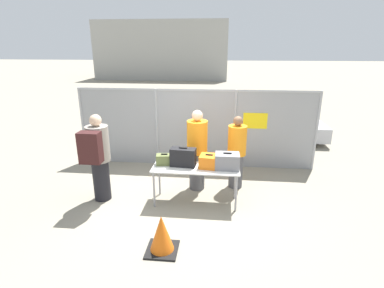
{
  "coord_description": "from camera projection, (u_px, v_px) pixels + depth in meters",
  "views": [
    {
      "loc": [
        0.67,
        -5.51,
        3.06
      ],
      "look_at": [
        0.06,
        0.52,
        1.05
      ],
      "focal_mm": 28.0,
      "sensor_mm": 36.0,
      "label": 1
    }
  ],
  "objects": [
    {
      "name": "inspection_table",
      "position": [
        196.0,
        171.0,
        5.92
      ],
      "size": [
        1.71,
        0.64,
        0.77
      ],
      "color": "silver",
      "rests_on": "ground_plane"
    },
    {
      "name": "fence_section",
      "position": [
        196.0,
        127.0,
        7.72
      ],
      "size": [
        6.13,
        0.07,
        2.02
      ],
      "color": "#9EA0A5",
      "rests_on": "ground_plane"
    },
    {
      "name": "security_worker_far",
      "position": [
        237.0,
        151.0,
        6.56
      ],
      "size": [
        0.4,
        0.4,
        1.63
      ],
      "rotation": [
        0.0,
        0.0,
        3.0
      ],
      "color": "#4C4C51",
      "rests_on": "ground_plane"
    },
    {
      "name": "traffic_cone",
      "position": [
        162.0,
        235.0,
        4.6
      ],
      "size": [
        0.49,
        0.49,
        0.61
      ],
      "color": "black",
      "rests_on": "ground_plane"
    },
    {
      "name": "suitcase_olive",
      "position": [
        164.0,
        160.0,
        6.02
      ],
      "size": [
        0.35,
        0.25,
        0.23
      ],
      "color": "#566033",
      "rests_on": "inspection_table"
    },
    {
      "name": "security_worker_near",
      "position": [
        197.0,
        149.0,
        6.46
      ],
      "size": [
        0.44,
        0.44,
        1.78
      ],
      "rotation": [
        0.0,
        0.0,
        3.16
      ],
      "color": "#4C4C51",
      "rests_on": "ground_plane"
    },
    {
      "name": "distant_hangar",
      "position": [
        167.0,
        50.0,
        30.11
      ],
      "size": [
        12.07,
        8.35,
        5.19
      ],
      "color": "#999993",
      "rests_on": "ground_plane"
    },
    {
      "name": "suitcase_grey",
      "position": [
        227.0,
        161.0,
        5.81
      ],
      "size": [
        0.47,
        0.34,
        0.33
      ],
      "color": "slate",
      "rests_on": "inspection_table"
    },
    {
      "name": "suitcase_orange",
      "position": [
        209.0,
        161.0,
        5.87
      ],
      "size": [
        0.4,
        0.38,
        0.27
      ],
      "color": "orange",
      "rests_on": "inspection_table"
    },
    {
      "name": "traveler_hooded",
      "position": [
        98.0,
        155.0,
        5.91
      ],
      "size": [
        0.45,
        0.69,
        1.8
      ],
      "rotation": [
        0.0,
        0.0,
        -0.09
      ],
      "color": "black",
      "rests_on": "ground_plane"
    },
    {
      "name": "utility_trailer",
      "position": [
        280.0,
        130.0,
        10.02
      ],
      "size": [
        3.7,
        2.16,
        0.6
      ],
      "color": "#B2B2B7",
      "rests_on": "ground_plane"
    },
    {
      "name": "suitcase_black",
      "position": [
        183.0,
        157.0,
        5.92
      ],
      "size": [
        0.52,
        0.28,
        0.39
      ],
      "color": "black",
      "rests_on": "inspection_table"
    },
    {
      "name": "ground_plane",
      "position": [
        187.0,
        199.0,
        6.23
      ],
      "size": [
        120.0,
        120.0,
        0.0
      ],
      "primitive_type": "plane",
      "color": "gray"
    }
  ]
}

